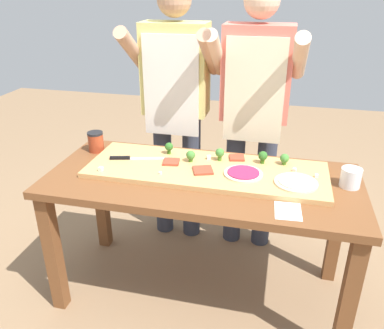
# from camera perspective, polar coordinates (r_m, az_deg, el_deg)

# --- Properties ---
(ground_plane) EXTENTS (8.00, 8.00, 0.00)m
(ground_plane) POSITION_cam_1_polar(r_m,az_deg,el_deg) (2.46, 1.28, -17.66)
(ground_plane) COLOR #896B4C
(prep_table) EXTENTS (1.60, 0.71, 0.75)m
(prep_table) POSITION_cam_1_polar(r_m,az_deg,el_deg) (2.07, 1.45, -4.51)
(prep_table) COLOR brown
(prep_table) RESTS_ON ground
(cutting_board) EXTENTS (1.25, 0.44, 0.03)m
(cutting_board) POSITION_cam_1_polar(r_m,az_deg,el_deg) (2.07, 2.04, -0.76)
(cutting_board) COLOR tan
(cutting_board) RESTS_ON prep_table
(chefs_knife) EXTENTS (0.31, 0.10, 0.02)m
(chefs_knife) POSITION_cam_1_polar(r_m,az_deg,el_deg) (2.18, -8.86, 0.92)
(chefs_knife) COLOR #B7BABF
(chefs_knife) RESTS_ON cutting_board
(pizza_whole_cheese_artichoke) EXTENTS (0.21, 0.21, 0.02)m
(pizza_whole_cheese_artichoke) POSITION_cam_1_polar(r_m,az_deg,el_deg) (1.97, 14.84, -2.50)
(pizza_whole_cheese_artichoke) COLOR beige
(pizza_whole_cheese_artichoke) RESTS_ON cutting_board
(pizza_whole_beet_magenta) EXTENTS (0.20, 0.20, 0.02)m
(pizza_whole_beet_magenta) POSITION_cam_1_polar(r_m,az_deg,el_deg) (2.00, 7.45, -1.28)
(pizza_whole_beet_magenta) COLOR beige
(pizza_whole_beet_magenta) RESTS_ON cutting_board
(pizza_slice_near_right) EXTENTS (0.12, 0.12, 0.01)m
(pizza_slice_near_right) POSITION_cam_1_polar(r_m,az_deg,el_deg) (2.02, 1.61, -0.84)
(pizza_slice_near_right) COLOR #BC3D28
(pizza_slice_near_right) RESTS_ON cutting_board
(pizza_slice_center) EXTENTS (0.09, 0.09, 0.01)m
(pizza_slice_center) POSITION_cam_1_polar(r_m,az_deg,el_deg) (2.18, 6.52, 1.00)
(pizza_slice_center) COLOR #BC3D28
(pizza_slice_center) RESTS_ON cutting_board
(pizza_slice_far_left) EXTENTS (0.10, 0.10, 0.01)m
(pizza_slice_far_left) POSITION_cam_1_polar(r_m,az_deg,el_deg) (2.12, -3.03, 0.39)
(pizza_slice_far_left) COLOR #BC3D28
(pizza_slice_far_left) RESTS_ON cutting_board
(broccoli_floret_front_left) EXTENTS (0.05, 0.05, 0.07)m
(broccoli_floret_front_left) POSITION_cam_1_polar(r_m,az_deg,el_deg) (2.22, -3.36, 2.52)
(broccoli_floret_front_left) COLOR #366618
(broccoli_floret_front_left) RESTS_ON cutting_board
(broccoli_floret_front_mid) EXTENTS (0.05, 0.05, 0.06)m
(broccoli_floret_front_mid) POSITION_cam_1_polar(r_m,az_deg,el_deg) (2.12, -0.19, 1.33)
(broccoli_floret_front_mid) COLOR #487A23
(broccoli_floret_front_mid) RESTS_ON cutting_board
(broccoli_floret_back_mid) EXTENTS (0.05, 0.05, 0.07)m
(broccoli_floret_back_mid) POSITION_cam_1_polar(r_m,az_deg,el_deg) (2.13, 10.23, 1.18)
(broccoli_floret_back_mid) COLOR #366618
(broccoli_floret_back_mid) RESTS_ON cutting_board
(broccoli_floret_front_right) EXTENTS (0.05, 0.05, 0.06)m
(broccoli_floret_front_right) POSITION_cam_1_polar(r_m,az_deg,el_deg) (2.14, 13.27, 0.83)
(broccoli_floret_front_right) COLOR #487A23
(broccoli_floret_front_right) RESTS_ON cutting_board
(broccoli_floret_back_right) EXTENTS (0.05, 0.05, 0.07)m
(broccoli_floret_back_right) POSITION_cam_1_polar(r_m,az_deg,el_deg) (2.13, 4.05, 1.64)
(broccoli_floret_back_right) COLOR #487A23
(broccoli_floret_back_right) RESTS_ON cutting_board
(cheese_crumble_a) EXTENTS (0.02, 0.02, 0.01)m
(cheese_crumble_a) POSITION_cam_1_polar(r_m,az_deg,el_deg) (2.00, -4.64, -1.24)
(cheese_crumble_a) COLOR white
(cheese_crumble_a) RESTS_ON cutting_board
(cheese_crumble_b) EXTENTS (0.02, 0.02, 0.02)m
(cheese_crumble_b) POSITION_cam_1_polar(r_m,az_deg,el_deg) (2.08, -13.08, -0.65)
(cheese_crumble_b) COLOR silver
(cheese_crumble_b) RESTS_ON cutting_board
(cheese_crumble_c) EXTENTS (0.02, 0.02, 0.02)m
(cheese_crumble_c) POSITION_cam_1_polar(r_m,az_deg,el_deg) (2.09, 14.63, -0.75)
(cheese_crumble_c) COLOR white
(cheese_crumble_c) RESTS_ON cutting_board
(cheese_crumble_d) EXTENTS (0.02, 0.02, 0.02)m
(cheese_crumble_d) POSITION_cam_1_polar(r_m,az_deg,el_deg) (2.06, 17.61, -1.57)
(cheese_crumble_d) COLOR white
(cheese_crumble_d) RESTS_ON cutting_board
(cheese_crumble_e) EXTENTS (0.03, 0.03, 0.02)m
(cheese_crumble_e) POSITION_cam_1_polar(r_m,az_deg,el_deg) (2.16, 2.33, 1.05)
(cheese_crumble_e) COLOR white
(cheese_crumble_e) RESTS_ON cutting_board
(flour_cup) EXTENTS (0.10, 0.10, 0.10)m
(flour_cup) POSITION_cam_1_polar(r_m,az_deg,el_deg) (2.06, 21.98, -1.92)
(flour_cup) COLOR white
(flour_cup) RESTS_ON prep_table
(sauce_jar) EXTENTS (0.09, 0.09, 0.12)m
(sauce_jar) POSITION_cam_1_polar(r_m,az_deg,el_deg) (2.37, -13.76, 3.23)
(sauce_jar) COLOR #99381E
(sauce_jar) RESTS_ON prep_table
(recipe_note) EXTENTS (0.12, 0.16, 0.00)m
(recipe_note) POSITION_cam_1_polar(r_m,az_deg,el_deg) (1.78, 13.74, -6.56)
(recipe_note) COLOR white
(recipe_note) RESTS_ON prep_table
(cook_left) EXTENTS (0.54, 0.39, 1.67)m
(cook_left) POSITION_cam_1_polar(r_m,az_deg,el_deg) (2.50, -2.39, 9.60)
(cook_left) COLOR #333847
(cook_left) RESTS_ON ground
(cook_right) EXTENTS (0.54, 0.39, 1.67)m
(cook_right) POSITION_cam_1_polar(r_m,az_deg,el_deg) (2.42, 9.06, 8.77)
(cook_right) COLOR #333847
(cook_right) RESTS_ON ground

